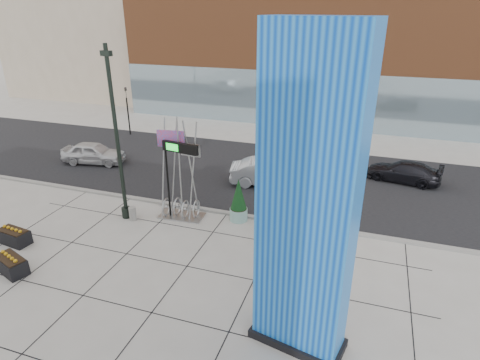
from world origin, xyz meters
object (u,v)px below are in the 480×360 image
(blue_pylon, at_px, (307,212))
(car_silver_mid, at_px, (270,173))
(lamp_post, at_px, (119,153))
(public_art_sculpture, at_px, (181,192))
(car_white_west, at_px, (94,153))
(overhead_street_sign, at_px, (179,153))
(concrete_bollard, at_px, (133,214))

(blue_pylon, bearing_deg, car_silver_mid, 120.92)
(lamp_post, distance_m, public_art_sculpture, 3.66)
(car_silver_mid, bearing_deg, blue_pylon, -174.30)
(car_white_west, height_order, car_silver_mid, car_silver_mid)
(blue_pylon, relative_size, lamp_post, 1.15)
(car_white_west, bearing_deg, car_silver_mid, -98.95)
(public_art_sculpture, relative_size, car_silver_mid, 1.09)
(public_art_sculpture, distance_m, car_silver_mid, 6.49)
(public_art_sculpture, bearing_deg, overhead_street_sign, -57.63)
(concrete_bollard, relative_size, car_silver_mid, 0.15)
(lamp_post, relative_size, public_art_sculpture, 1.64)
(concrete_bollard, distance_m, overhead_street_sign, 4.18)
(overhead_street_sign, bearing_deg, car_silver_mid, 69.46)
(overhead_street_sign, xyz_separation_m, car_silver_mid, (3.24, 5.70, -2.83))
(car_silver_mid, bearing_deg, lamp_post, 123.61)
(concrete_bollard, bearing_deg, overhead_street_sign, 21.44)
(concrete_bollard, distance_m, car_silver_mid, 8.74)
(car_white_west, distance_m, car_silver_mid, 12.78)
(lamp_post, relative_size, overhead_street_sign, 2.07)
(blue_pylon, distance_m, public_art_sculpture, 10.60)
(overhead_street_sign, height_order, car_white_west, overhead_street_sign)
(car_white_west, bearing_deg, concrete_bollard, -141.97)
(public_art_sculpture, bearing_deg, blue_pylon, -45.23)
(car_white_west, bearing_deg, public_art_sculpture, -129.27)
(blue_pylon, distance_m, car_white_west, 21.03)
(public_art_sculpture, distance_m, overhead_street_sign, 2.25)
(concrete_bollard, bearing_deg, car_white_west, 138.32)
(public_art_sculpture, bearing_deg, concrete_bollard, -156.76)
(blue_pylon, height_order, concrete_bollard, blue_pylon)
(concrete_bollard, height_order, overhead_street_sign, overhead_street_sign)
(lamp_post, distance_m, car_silver_mid, 9.36)
(blue_pylon, bearing_deg, public_art_sculpture, 150.66)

